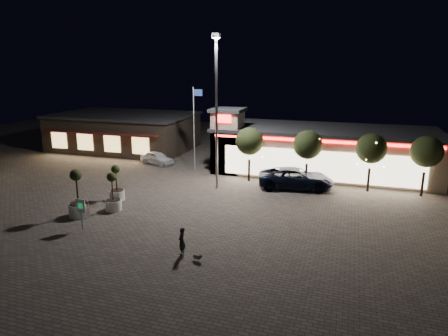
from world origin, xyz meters
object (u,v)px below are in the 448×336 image
(pedestrian, at_px, (182,241))
(planter_left, at_px, (113,199))
(pickup_truck, at_px, (296,178))
(white_sedan, at_px, (157,158))
(valet_sign, at_px, (81,208))
(planter_mid, at_px, (78,202))

(pedestrian, xyz_separation_m, planter_left, (-7.32, 4.70, 0.10))
(pickup_truck, distance_m, white_sedan, 15.38)
(planter_left, height_order, valet_sign, planter_left)
(pickup_truck, height_order, valet_sign, valet_sign)
(pickup_truck, bearing_deg, pedestrian, 153.06)
(pickup_truck, height_order, planter_left, planter_left)
(pedestrian, xyz_separation_m, valet_sign, (-7.35, 1.23, 0.62))
(pedestrian, height_order, valet_sign, valet_sign)
(pickup_truck, distance_m, pedestrian, 14.57)
(pickup_truck, relative_size, valet_sign, 3.14)
(pickup_truck, bearing_deg, white_sedan, 65.04)
(valet_sign, bearing_deg, pedestrian, -9.52)
(pickup_truck, xyz_separation_m, white_sedan, (-14.86, 3.95, -0.20))
(planter_mid, xyz_separation_m, valet_sign, (1.59, -1.78, 0.36))
(pickup_truck, relative_size, planter_left, 2.22)
(white_sedan, distance_m, valet_sign, 16.99)
(planter_mid, bearing_deg, planter_left, 46.28)
(planter_mid, relative_size, valet_sign, 1.68)
(white_sedan, height_order, planter_mid, planter_mid)
(pickup_truck, xyz_separation_m, planter_mid, (-13.17, -10.92, 0.16))
(pickup_truck, relative_size, pedestrian, 4.07)
(pedestrian, bearing_deg, valet_sign, -99.95)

